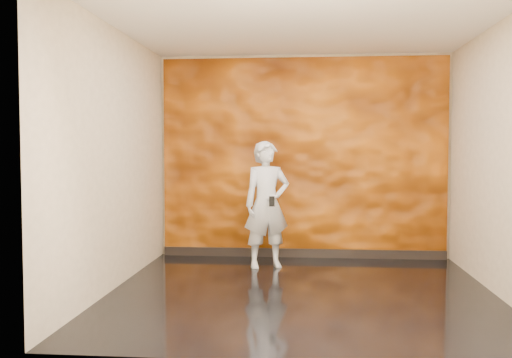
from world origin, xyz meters
name	(u,v)px	position (x,y,z in m)	size (l,w,h in m)	color
room	(302,159)	(0.00, 0.00, 1.40)	(4.02, 4.02, 2.81)	black
feature_wall	(303,158)	(0.00, 1.96, 1.38)	(3.90, 0.06, 2.75)	orange
baseboard	(303,253)	(0.00, 1.92, 0.06)	(3.90, 0.04, 0.12)	black
man	(267,204)	(-0.45, 1.22, 0.80)	(0.58, 0.38, 1.60)	#989EA6
phone	(272,201)	(-0.37, 1.00, 0.86)	(0.07, 0.01, 0.13)	black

